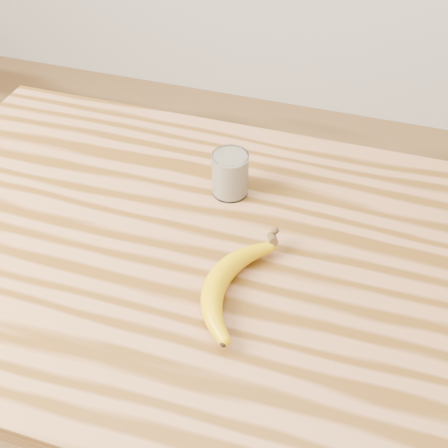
% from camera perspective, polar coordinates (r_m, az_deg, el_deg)
% --- Properties ---
extents(table, '(1.20, 0.80, 0.90)m').
position_cam_1_polar(table, '(1.17, -2.10, -6.88)').
color(table, '#A66E42').
rests_on(table, ground).
extents(smoothie_glass, '(0.07, 0.07, 0.09)m').
position_cam_1_polar(smoothie_glass, '(1.17, 0.57, 4.60)').
color(smoothie_glass, white).
rests_on(smoothie_glass, table).
extents(banana, '(0.13, 0.32, 0.04)m').
position_cam_1_polar(banana, '(1.00, -0.67, -5.27)').
color(banana, '#D3A300').
rests_on(banana, table).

